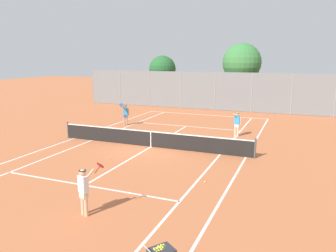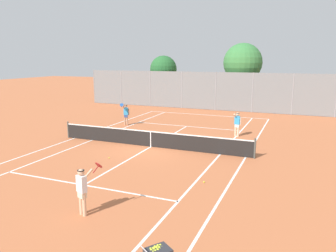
{
  "view_description": "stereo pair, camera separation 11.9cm",
  "coord_description": "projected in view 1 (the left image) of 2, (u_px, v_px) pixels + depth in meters",
  "views": [
    {
      "loc": [
        7.9,
        -16.81,
        5.1
      ],
      "look_at": [
        0.47,
        1.5,
        1.0
      ],
      "focal_mm": 35.0,
      "sensor_mm": 36.0,
      "label": 1
    },
    {
      "loc": [
        8.01,
        -16.76,
        5.1
      ],
      "look_at": [
        0.47,
        1.5,
        1.0
      ],
      "focal_mm": 35.0,
      "sensor_mm": 36.0,
      "label": 2
    }
  ],
  "objects": [
    {
      "name": "back_fence",
      "position": [
        215.0,
        91.0,
        32.46
      ],
      "size": [
        28.79,
        0.08,
        3.79
      ],
      "color": "gray",
      "rests_on": "ground"
    },
    {
      "name": "tree_behind_right",
      "position": [
        242.0,
        64.0,
        33.26
      ],
      "size": [
        3.91,
        3.91,
        6.62
      ],
      "color": "brown",
      "rests_on": "ground"
    },
    {
      "name": "player_far_left",
      "position": [
        125.0,
        113.0,
        25.22
      ],
      "size": [
        0.44,
        0.89,
        1.77
      ],
      "color": "tan",
      "rests_on": "ground"
    },
    {
      "name": "ground_plane",
      "position": [
        151.0,
        147.0,
        19.2
      ],
      "size": [
        120.0,
        120.0,
        0.0
      ],
      "primitive_type": "plane",
      "color": "#BC663D"
    },
    {
      "name": "loose_tennis_ball_2",
      "position": [
        110.0,
        158.0,
        16.96
      ],
      "size": [
        0.07,
        0.07,
        0.07
      ],
      "primitive_type": "sphere",
      "color": "#D1DB33",
      "rests_on": "ground"
    },
    {
      "name": "court_line_markings",
      "position": [
        151.0,
        147.0,
        19.2
      ],
      "size": [
        11.1,
        23.9,
        0.01
      ],
      "color": "white",
      "rests_on": "ground"
    },
    {
      "name": "loose_tennis_ball_3",
      "position": [
        205.0,
        147.0,
        19.13
      ],
      "size": [
        0.07,
        0.07,
        0.07
      ],
      "primitive_type": "sphere",
      "color": "#D1DB33",
      "rests_on": "ground"
    },
    {
      "name": "loose_tennis_ball_0",
      "position": [
        205.0,
        182.0,
        13.67
      ],
      "size": [
        0.07,
        0.07,
        0.07
      ],
      "primitive_type": "sphere",
      "color": "#D1DB33",
      "rests_on": "ground"
    },
    {
      "name": "player_far_right",
      "position": [
        237.0,
        123.0,
        21.62
      ],
      "size": [
        0.44,
        0.48,
        1.6
      ],
      "color": "beige",
      "rests_on": "ground"
    },
    {
      "name": "tree_behind_left",
      "position": [
        162.0,
        70.0,
        37.87
      ],
      "size": [
        3.09,
        3.09,
        5.41
      ],
      "color": "brown",
      "rests_on": "ground"
    },
    {
      "name": "loose_tennis_ball_1",
      "position": [
        196.0,
        148.0,
        18.73
      ],
      "size": [
        0.07,
        0.07,
        0.07
      ],
      "primitive_type": "sphere",
      "color": "#D1DB33",
      "rests_on": "ground"
    },
    {
      "name": "tennis_net",
      "position": [
        151.0,
        138.0,
        19.09
      ],
      "size": [
        12.0,
        0.1,
        1.07
      ],
      "color": "#474C47",
      "rests_on": "ground"
    },
    {
      "name": "player_near_side",
      "position": [
        84.0,
        189.0,
        10.67
      ],
      "size": [
        0.83,
        0.69,
        1.77
      ],
      "color": "#D8A884",
      "rests_on": "ground"
    }
  ]
}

